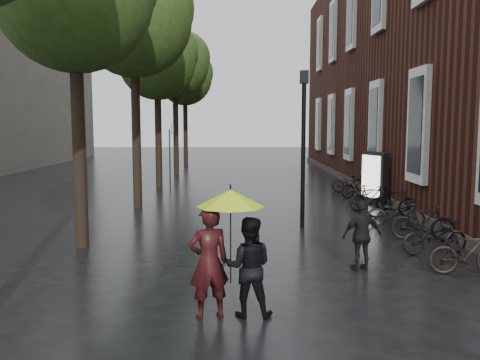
{
  "coord_description": "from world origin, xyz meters",
  "views": [
    {
      "loc": [
        -0.19,
        -5.42,
        3.08
      ],
      "look_at": [
        -0.16,
        6.31,
        1.76
      ],
      "focal_mm": 38.0,
      "sensor_mm": 36.0,
      "label": 1
    }
  ],
  "objects_px": {
    "pedestrian_walking": "(362,235)",
    "parked_bicycles": "(387,205)",
    "person_burgundy": "(209,262)",
    "ad_lightbox": "(374,178)",
    "person_black": "(249,267)",
    "lamp_post": "(303,133)"
  },
  "relations": [
    {
      "from": "ad_lightbox",
      "to": "parked_bicycles",
      "type": "bearing_deg",
      "value": -119.49
    },
    {
      "from": "person_burgundy",
      "to": "parked_bicycles",
      "type": "xyz_separation_m",
      "value": [
        5.27,
        8.41,
        -0.44
      ]
    },
    {
      "from": "person_burgundy",
      "to": "lamp_post",
      "type": "height_order",
      "value": "lamp_post"
    },
    {
      "from": "person_burgundy",
      "to": "ad_lightbox",
      "type": "xyz_separation_m",
      "value": [
        5.69,
        11.57,
        0.1
      ]
    },
    {
      "from": "person_black",
      "to": "parked_bicycles",
      "type": "xyz_separation_m",
      "value": [
        4.64,
        8.33,
        -0.35
      ]
    },
    {
      "from": "parked_bicycles",
      "to": "lamp_post",
      "type": "bearing_deg",
      "value": -154.2
    },
    {
      "from": "pedestrian_walking",
      "to": "parked_bicycles",
      "type": "xyz_separation_m",
      "value": [
        2.22,
        5.8,
        -0.28
      ]
    },
    {
      "from": "person_black",
      "to": "ad_lightbox",
      "type": "xyz_separation_m",
      "value": [
        5.06,
        11.49,
        0.19
      ]
    },
    {
      "from": "pedestrian_walking",
      "to": "person_burgundy",
      "type": "bearing_deg",
      "value": 25.9
    },
    {
      "from": "person_burgundy",
      "to": "ad_lightbox",
      "type": "bearing_deg",
      "value": -134.78
    },
    {
      "from": "ad_lightbox",
      "to": "lamp_post",
      "type": "relative_size",
      "value": 0.43
    },
    {
      "from": "pedestrian_walking",
      "to": "lamp_post",
      "type": "bearing_deg",
      "value": -95.69
    },
    {
      "from": "pedestrian_walking",
      "to": "parked_bicycles",
      "type": "bearing_deg",
      "value": -125.71
    },
    {
      "from": "lamp_post",
      "to": "ad_lightbox",
      "type": "bearing_deg",
      "value": 53.87
    },
    {
      "from": "pedestrian_walking",
      "to": "person_black",
      "type": "bearing_deg",
      "value": 31.61
    },
    {
      "from": "pedestrian_walking",
      "to": "lamp_post",
      "type": "xyz_separation_m",
      "value": [
        -0.7,
        4.38,
        2.04
      ]
    },
    {
      "from": "lamp_post",
      "to": "person_black",
      "type": "bearing_deg",
      "value": -104.0
    },
    {
      "from": "lamp_post",
      "to": "pedestrian_walking",
      "type": "bearing_deg",
      "value": -80.97
    },
    {
      "from": "parked_bicycles",
      "to": "lamp_post",
      "type": "relative_size",
      "value": 2.86
    },
    {
      "from": "ad_lightbox",
      "to": "lamp_post",
      "type": "height_order",
      "value": "lamp_post"
    },
    {
      "from": "person_black",
      "to": "parked_bicycles",
      "type": "relative_size",
      "value": 0.12
    },
    {
      "from": "person_burgundy",
      "to": "parked_bicycles",
      "type": "relative_size",
      "value": 0.14
    }
  ]
}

